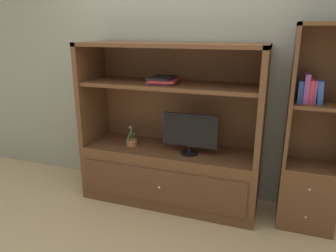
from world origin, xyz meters
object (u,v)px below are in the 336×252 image
(upright_book_row, at_px, (310,91))
(bookshelf_tall, at_px, (310,165))
(tv_monitor, at_px, (190,132))
(magazine_stack, at_px, (163,80))
(potted_plant, at_px, (132,142))
(media_console, at_px, (170,156))

(upright_book_row, bearing_deg, bookshelf_tall, 7.25)
(bookshelf_tall, relative_size, upright_book_row, 7.37)
(tv_monitor, height_order, magazine_stack, magazine_stack)
(potted_plant, bearing_deg, upright_book_row, 1.67)
(tv_monitor, distance_m, potted_plant, 0.65)
(potted_plant, bearing_deg, tv_monitor, -1.94)
(bookshelf_tall, bearing_deg, tv_monitor, -175.80)
(media_console, relative_size, potted_plant, 8.46)
(potted_plant, height_order, magazine_stack, magazine_stack)
(tv_monitor, relative_size, magazine_stack, 1.49)
(potted_plant, distance_m, upright_book_row, 1.73)
(magazine_stack, bearing_deg, media_console, 8.96)
(tv_monitor, xyz_separation_m, upright_book_row, (0.99, 0.07, 0.45))
(media_console, bearing_deg, tv_monitor, -18.93)
(media_console, xyz_separation_m, bookshelf_tall, (1.30, 0.00, 0.09))
(magazine_stack, relative_size, bookshelf_tall, 0.20)
(potted_plant, relative_size, magazine_stack, 0.59)
(media_console, xyz_separation_m, tv_monitor, (0.23, -0.08, 0.30))
(potted_plant, bearing_deg, media_console, 8.04)
(magazine_stack, distance_m, bookshelf_tall, 1.52)
(potted_plant, relative_size, bookshelf_tall, 0.12)
(media_console, height_order, upright_book_row, media_console)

